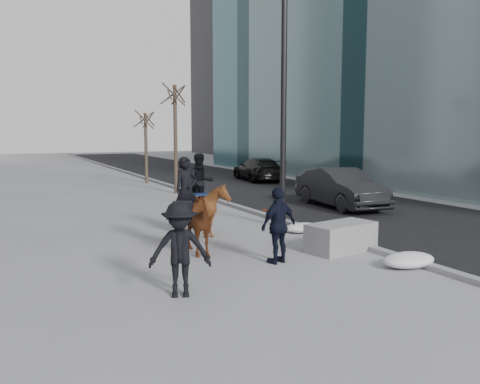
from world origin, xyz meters
name	(u,v)px	position (x,y,z in m)	size (l,w,h in m)	color
ground	(263,262)	(0.00, 0.00, 0.00)	(120.00, 120.00, 0.00)	gray
road	(292,195)	(7.00, 10.00, 0.01)	(8.00, 90.00, 0.01)	black
curb	(213,199)	(3.00, 10.00, 0.06)	(0.25, 90.00, 0.12)	gray
planter	(341,237)	(2.29, 0.06, 0.36)	(1.79, 0.89, 0.71)	gray
car_near	(341,188)	(6.74, 5.96, 0.77)	(1.64, 4.69, 1.55)	black
car_far	(258,169)	(8.80, 16.70, 0.69)	(1.93, 4.76, 1.38)	black
tree_near	(175,134)	(2.40, 13.10, 2.86)	(1.20, 1.20, 5.72)	#372920
tree_far	(146,145)	(2.40, 18.28, 2.21)	(1.20, 1.20, 4.41)	#392A22
mounted_left	(188,218)	(-1.28, 1.46, 0.89)	(1.12, 1.96, 2.39)	#4F240F
mounted_right	(202,204)	(-0.21, 3.21, 0.95)	(1.38, 1.52, 2.38)	#47250E
feeder	(279,225)	(0.27, -0.25, 0.88)	(1.10, 0.98, 1.75)	black
camera_crew	(180,249)	(-2.54, -1.49, 0.89)	(1.29, 1.01, 1.75)	black
lamppost	(281,66)	(2.60, 3.66, 4.99)	(0.25, 2.22, 9.09)	black
snow_piles	(360,245)	(2.70, -0.16, 0.15)	(1.29, 5.06, 0.33)	silver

